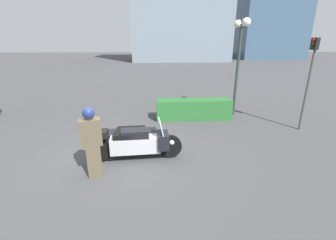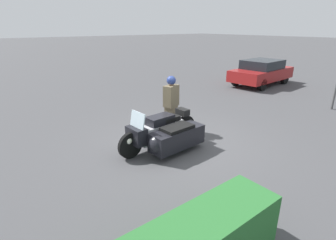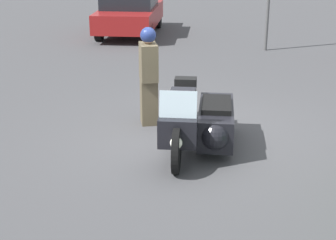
{
  "view_description": "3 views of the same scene",
  "coord_description": "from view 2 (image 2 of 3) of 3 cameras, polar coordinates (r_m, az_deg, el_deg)",
  "views": [
    {
      "loc": [
        1.14,
        -5.96,
        3.17
      ],
      "look_at": [
        1.55,
        0.41,
        0.98
      ],
      "focal_mm": 24.0,
      "sensor_mm": 36.0,
      "label": 1
    },
    {
      "loc": [
        4.51,
        5.23,
        3.2
      ],
      "look_at": [
        0.1,
        -0.45,
        0.6
      ],
      "focal_mm": 28.0,
      "sensor_mm": 36.0,
      "label": 2
    },
    {
      "loc": [
        8.34,
        0.9,
        3.35
      ],
      "look_at": [
        0.98,
        -0.32,
        0.59
      ],
      "focal_mm": 55.0,
      "sensor_mm": 36.0,
      "label": 3
    }
  ],
  "objects": [
    {
      "name": "ground_plane",
      "position": [
        7.61,
        2.67,
        -5.02
      ],
      "size": [
        160.0,
        160.0,
        0.0
      ],
      "primitive_type": "plane",
      "color": "#424244"
    },
    {
      "name": "police_motorcycle",
      "position": [
        6.97,
        -0.47,
        -3.1
      ],
      "size": [
        2.65,
        1.12,
        1.17
      ],
      "rotation": [
        0.0,
        0.0,
        0.06
      ],
      "color": "black",
      "rests_on": "ground"
    },
    {
      "name": "officer_rider",
      "position": [
        8.16,
        0.7,
        3.79
      ],
      "size": [
        0.55,
        0.43,
        1.78
      ],
      "rotation": [
        0.0,
        0.0,
        -1.25
      ],
      "color": "brown",
      "rests_on": "ground"
    },
    {
      "name": "parked_car_background",
      "position": [
        15.97,
        19.69,
        9.86
      ],
      "size": [
        4.2,
        2.11,
        1.4
      ],
      "rotation": [
        0.0,
        0.0,
        3.21
      ],
      "color": "maroon",
      "rests_on": "ground"
    }
  ]
}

